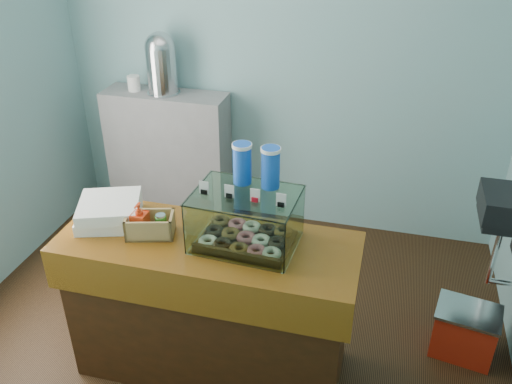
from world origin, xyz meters
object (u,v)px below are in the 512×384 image
(display_case, at_px, (248,214))
(red_cooler, at_px, (465,331))
(coffee_urn, at_px, (161,62))
(counter, at_px, (211,306))

(display_case, bearing_deg, red_cooler, 22.02)
(coffee_urn, bearing_deg, display_case, -53.68)
(counter, relative_size, display_case, 2.90)
(coffee_urn, bearing_deg, counter, -60.27)
(red_cooler, bearing_deg, coffee_urn, 165.67)
(display_case, xyz_separation_m, red_cooler, (1.24, 0.42, -0.90))
(coffee_urn, bearing_deg, red_cooler, -24.79)
(coffee_urn, height_order, red_cooler, coffee_urn)
(display_case, bearing_deg, counter, -157.44)
(counter, distance_m, coffee_urn, 2.02)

